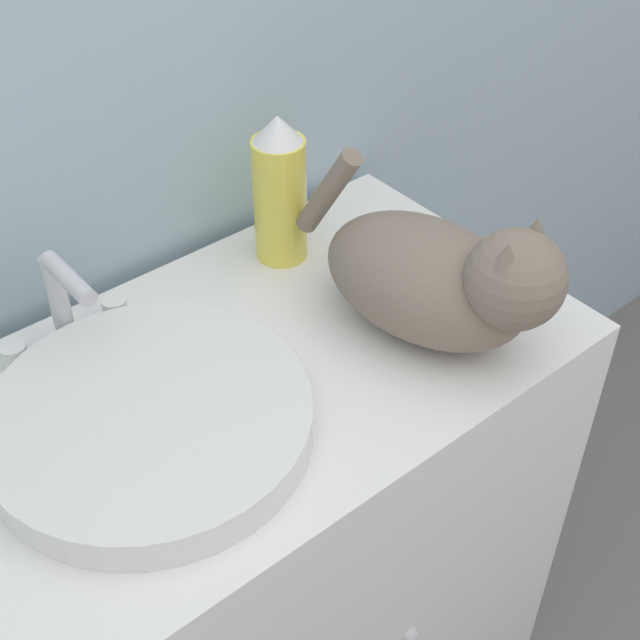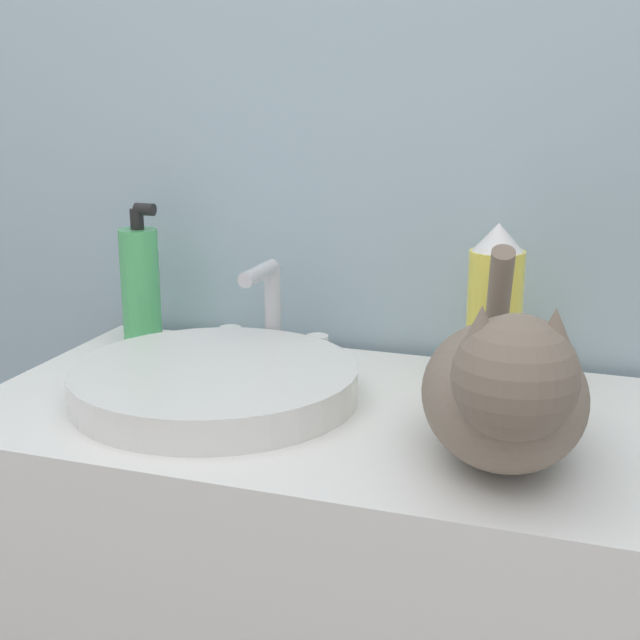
{
  "view_description": "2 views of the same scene",
  "coord_description": "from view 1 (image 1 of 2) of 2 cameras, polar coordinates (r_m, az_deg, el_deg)",
  "views": [
    {
      "loc": [
        -0.41,
        -0.41,
        1.55
      ],
      "look_at": [
        0.08,
        0.19,
        0.88
      ],
      "focal_mm": 50.0,
      "sensor_mm": 36.0,
      "label": 1
    },
    {
      "loc": [
        0.34,
        -0.73,
        1.2
      ],
      "look_at": [
        0.01,
        0.21,
        0.93
      ],
      "focal_mm": 50.0,
      "sensor_mm": 36.0,
      "label": 2
    }
  ],
  "objects": [
    {
      "name": "vanity_cabinet",
      "position": [
        1.38,
        -4.19,
        -15.57
      ],
      "size": [
        0.85,
        0.49,
        0.81
      ],
      "color": "white",
      "rests_on": "ground_plane"
    },
    {
      "name": "sink_basin",
      "position": [
        1.0,
        -10.85,
        -6.35
      ],
      "size": [
        0.36,
        0.36,
        0.04
      ],
      "color": "white",
      "rests_on": "vanity_cabinet"
    },
    {
      "name": "faucet",
      "position": [
        1.1,
        -16.07,
        0.68
      ],
      "size": [
        0.17,
        0.11,
        0.14
      ],
      "color": "silver",
      "rests_on": "vanity_cabinet"
    },
    {
      "name": "cat",
      "position": [
        1.08,
        7.75,
        2.7
      ],
      "size": [
        0.22,
        0.38,
        0.21
      ],
      "rotation": [
        0.0,
        0.0,
        -1.37
      ],
      "color": "#7A6B5B",
      "rests_on": "vanity_cabinet"
    },
    {
      "name": "spray_bottle",
      "position": [
        1.19,
        -2.59,
        8.28
      ],
      "size": [
        0.07,
        0.07,
        0.21
      ],
      "color": "#EADB4C",
      "rests_on": "vanity_cabinet"
    }
  ]
}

